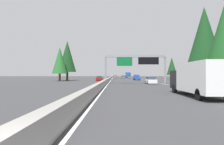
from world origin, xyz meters
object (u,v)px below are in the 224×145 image
object	(u,v)px
bus_far_center	(128,75)
conifer_left_mid	(67,56)
oncoming_near	(99,79)
conifer_right_near	(204,37)
conifer_right_mid	(172,66)
minivan_distant_b	(115,76)
sedan_mid_left	(123,77)
pickup_far_right	(137,77)
sedan_near_right	(129,77)
conifer_left_near	(60,60)
sign_gantry_overhead	(136,61)
sedan_mid_center	(151,80)
box_truck_far_left	(198,78)

from	to	relation	value
bus_far_center	conifer_left_mid	world-z (taller)	conifer_left_mid
oncoming_near	conifer_right_near	bearing A→B (deg)	40.76
conifer_right_mid	conifer_left_mid	size ratio (longest dim) A/B	0.64
oncoming_near	minivan_distant_b	bearing A→B (deg)	173.60
sedan_mid_left	pickup_far_right	bearing A→B (deg)	-170.89
sedan_mid_left	minivan_distant_b	size ratio (longest dim) A/B	0.88
sedan_near_right	conifer_left_near	xyz separation A→B (m)	(-41.55, 23.60, 5.40)
sign_gantry_overhead	sedan_near_right	size ratio (longest dim) A/B	2.88
sign_gantry_overhead	conifer_left_mid	world-z (taller)	conifer_left_mid
pickup_far_right	conifer_right_near	bearing A→B (deg)	-166.06
sedan_mid_center	conifer_left_near	size ratio (longest dim) A/B	0.44
box_truck_far_left	sign_gantry_overhead	bearing A→B (deg)	7.42
sedan_mid_center	pickup_far_right	size ratio (longest dim) A/B	0.79
pickup_far_right	conifer_right_near	distance (m)	34.90
conifer_left_mid	conifer_left_near	bearing A→B (deg)	168.73
minivan_distant_b	conifer_right_mid	bearing A→B (deg)	-145.97
sedan_mid_center	sedan_mid_left	size ratio (longest dim) A/B	1.00
minivan_distant_b	sedan_near_right	bearing A→B (deg)	-111.04
sedan_near_right	conifer_right_near	world-z (taller)	conifer_right_near
bus_far_center	conifer_left_mid	distance (m)	56.87
sign_gantry_overhead	conifer_left_near	size ratio (longest dim) A/B	1.27
conifer_right_mid	box_truck_far_left	bearing A→B (deg)	165.78
bus_far_center	conifer_right_mid	bearing A→B (deg)	-162.94
sedan_near_right	conifer_right_mid	xyz separation A→B (m)	(-27.73, -13.32, 4.26)
sedan_near_right	conifer_right_mid	size ratio (longest dim) A/B	0.54
oncoming_near	conifer_left_near	size ratio (longest dim) A/B	0.44
pickup_far_right	oncoming_near	xyz separation A→B (m)	(-9.27, 12.31, -0.23)
minivan_distant_b	conifer_left_near	xyz separation A→B (m)	(-44.35, 16.30, 5.13)
sign_gantry_overhead	sedan_mid_center	bearing A→B (deg)	-83.80
sedan_near_right	sedan_mid_left	size ratio (longest dim) A/B	1.00
pickup_far_right	sedan_near_right	size ratio (longest dim) A/B	1.27
conifer_right_mid	sedan_mid_center	bearing A→B (deg)	156.13
pickup_far_right	minivan_distant_b	bearing A→B (deg)	12.78
sign_gantry_overhead	conifer_left_near	distance (m)	26.37
sedan_mid_left	bus_far_center	size ratio (longest dim) A/B	0.38
pickup_far_right	conifer_left_near	size ratio (longest dim) A/B	0.56
box_truck_far_left	sedan_mid_left	world-z (taller)	box_truck_far_left
pickup_far_right	sedan_near_right	world-z (taller)	pickup_far_right
sedan_mid_left	conifer_left_near	size ratio (longest dim) A/B	0.44
sedan_mid_center	sedan_mid_left	bearing A→B (deg)	4.14
conifer_right_near	pickup_far_right	bearing A→B (deg)	13.94
oncoming_near	sign_gantry_overhead	bearing A→B (deg)	26.61
sedan_mid_left	conifer_left_near	world-z (taller)	conifer_left_near
sedan_mid_left	box_truck_far_left	bearing A→B (deg)	-177.25
oncoming_near	conifer_right_mid	world-z (taller)	conifer_right_mid
sedan_mid_center	pickup_far_right	distance (m)	27.13
pickup_far_right	oncoming_near	world-z (taller)	pickup_far_right
sedan_mid_center	conifer_right_mid	xyz separation A→B (m)	(29.83, -13.20, 4.26)
sign_gantry_overhead	oncoming_near	size ratio (longest dim) A/B	2.88
sedan_near_right	minivan_distant_b	world-z (taller)	minivan_distant_b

